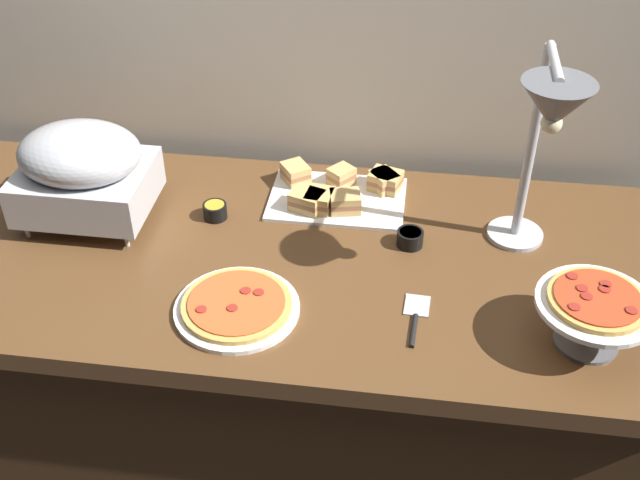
{
  "coord_description": "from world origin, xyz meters",
  "views": [
    {
      "loc": [
        0.33,
        -1.48,
        1.95
      ],
      "look_at": [
        0.12,
        0.0,
        0.81
      ],
      "focal_mm": 43.89,
      "sensor_mm": 36.0,
      "label": 1
    }
  ],
  "objects_px": {
    "pizza_plate_center": "(595,307)",
    "sauce_cup_near": "(215,210)",
    "chafing_dish": "(83,169)",
    "serving_spatula": "(415,317)",
    "sauce_cup_far": "(410,238)",
    "sandwich_platter": "(339,192)",
    "heat_lamp": "(548,122)",
    "pizza_plate_front": "(237,306)"
  },
  "relations": [
    {
      "from": "pizza_plate_center",
      "to": "sauce_cup_near",
      "type": "relative_size",
      "value": 4.02
    },
    {
      "from": "chafing_dish",
      "to": "serving_spatula",
      "type": "distance_m",
      "value": 0.9
    },
    {
      "from": "sauce_cup_near",
      "to": "sauce_cup_far",
      "type": "height_order",
      "value": "same"
    },
    {
      "from": "chafing_dish",
      "to": "pizza_plate_center",
      "type": "xyz_separation_m",
      "value": [
        1.21,
        -0.3,
        -0.04
      ]
    },
    {
      "from": "chafing_dish",
      "to": "sandwich_platter",
      "type": "xyz_separation_m",
      "value": [
        0.63,
        0.17,
        -0.12
      ]
    },
    {
      "from": "heat_lamp",
      "to": "serving_spatula",
      "type": "relative_size",
      "value": 3.04
    },
    {
      "from": "pizza_plate_center",
      "to": "sauce_cup_near",
      "type": "xyz_separation_m",
      "value": [
        -0.9,
        0.34,
        -0.08
      ]
    },
    {
      "from": "chafing_dish",
      "to": "sauce_cup_far",
      "type": "height_order",
      "value": "chafing_dish"
    },
    {
      "from": "pizza_plate_front",
      "to": "sauce_cup_near",
      "type": "bearing_deg",
      "value": 111.45
    },
    {
      "from": "pizza_plate_front",
      "to": "sauce_cup_near",
      "type": "distance_m",
      "value": 0.37
    },
    {
      "from": "pizza_plate_front",
      "to": "sauce_cup_far",
      "type": "distance_m",
      "value": 0.48
    },
    {
      "from": "pizza_plate_front",
      "to": "heat_lamp",
      "type": "bearing_deg",
      "value": 19.23
    },
    {
      "from": "sauce_cup_near",
      "to": "serving_spatula",
      "type": "height_order",
      "value": "sauce_cup_near"
    },
    {
      "from": "chafing_dish",
      "to": "sandwich_platter",
      "type": "height_order",
      "value": "chafing_dish"
    },
    {
      "from": "pizza_plate_center",
      "to": "sauce_cup_near",
      "type": "distance_m",
      "value": 0.96
    },
    {
      "from": "sandwich_platter",
      "to": "heat_lamp",
      "type": "bearing_deg",
      "value": -28.33
    },
    {
      "from": "sandwich_platter",
      "to": "pizza_plate_front",
      "type": "bearing_deg",
      "value": -110.33
    },
    {
      "from": "pizza_plate_center",
      "to": "chafing_dish",
      "type": "bearing_deg",
      "value": 166.24
    },
    {
      "from": "chafing_dish",
      "to": "pizza_plate_front",
      "type": "relative_size",
      "value": 1.15
    },
    {
      "from": "chafing_dish",
      "to": "sauce_cup_near",
      "type": "distance_m",
      "value": 0.34
    },
    {
      "from": "serving_spatula",
      "to": "pizza_plate_center",
      "type": "bearing_deg",
      "value": -3.91
    },
    {
      "from": "sauce_cup_far",
      "to": "serving_spatula",
      "type": "bearing_deg",
      "value": -84.5
    },
    {
      "from": "chafing_dish",
      "to": "heat_lamp",
      "type": "xyz_separation_m",
      "value": [
        1.09,
        -0.08,
        0.26
      ]
    },
    {
      "from": "chafing_dish",
      "to": "serving_spatula",
      "type": "bearing_deg",
      "value": -17.77
    },
    {
      "from": "chafing_dish",
      "to": "sauce_cup_far",
      "type": "xyz_separation_m",
      "value": [
        0.82,
        -0.01,
        -0.13
      ]
    },
    {
      "from": "heat_lamp",
      "to": "pizza_plate_center",
      "type": "height_order",
      "value": "heat_lamp"
    },
    {
      "from": "heat_lamp",
      "to": "sauce_cup_near",
      "type": "bearing_deg",
      "value": 170.92
    },
    {
      "from": "chafing_dish",
      "to": "sauce_cup_near",
      "type": "xyz_separation_m",
      "value": [
        0.32,
        0.04,
        -0.12
      ]
    },
    {
      "from": "sandwich_platter",
      "to": "sauce_cup_near",
      "type": "xyz_separation_m",
      "value": [
        -0.31,
        -0.13,
        -0.0
      ]
    },
    {
      "from": "chafing_dish",
      "to": "pizza_plate_front",
      "type": "height_order",
      "value": "chafing_dish"
    },
    {
      "from": "pizza_plate_center",
      "to": "sauce_cup_near",
      "type": "bearing_deg",
      "value": 159.29
    },
    {
      "from": "serving_spatula",
      "to": "pizza_plate_front",
      "type": "bearing_deg",
      "value": -175.72
    },
    {
      "from": "sauce_cup_far",
      "to": "serving_spatula",
      "type": "distance_m",
      "value": 0.27
    },
    {
      "from": "chafing_dish",
      "to": "sandwich_platter",
      "type": "relative_size",
      "value": 0.9
    },
    {
      "from": "heat_lamp",
      "to": "sauce_cup_near",
      "type": "xyz_separation_m",
      "value": [
        -0.77,
        0.12,
        -0.38
      ]
    },
    {
      "from": "sauce_cup_near",
      "to": "sandwich_platter",
      "type": "bearing_deg",
      "value": 22.05
    },
    {
      "from": "sandwich_platter",
      "to": "sauce_cup_near",
      "type": "distance_m",
      "value": 0.33
    },
    {
      "from": "heat_lamp",
      "to": "pizza_plate_center",
      "type": "relative_size",
      "value": 2.1
    },
    {
      "from": "sauce_cup_near",
      "to": "sauce_cup_far",
      "type": "bearing_deg",
      "value": -5.35
    },
    {
      "from": "chafing_dish",
      "to": "heat_lamp",
      "type": "bearing_deg",
      "value": -4.28
    },
    {
      "from": "pizza_plate_front",
      "to": "pizza_plate_center",
      "type": "relative_size",
      "value": 1.14
    },
    {
      "from": "serving_spatula",
      "to": "sandwich_platter",
      "type": "bearing_deg",
      "value": 117.01
    }
  ]
}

